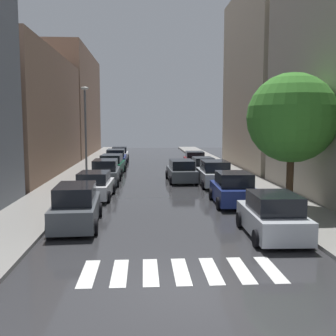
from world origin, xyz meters
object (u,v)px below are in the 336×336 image
Objects in this scene: street_tree_right at (292,118)px; parked_car_right_third at (214,174)px; lamp_post_left at (85,125)px; parked_car_left_third at (106,173)px; parked_car_left_nearest at (76,207)px; parked_car_left_fifth at (116,158)px; parked_car_left_fourth at (112,165)px; parked_car_right_fourth at (203,167)px; parked_car_right_nearest at (273,216)px; parked_car_right_second at (233,189)px; parked_car_left_sixth at (120,154)px; parked_car_left_second at (95,186)px; car_midroad at (181,171)px; parked_car_right_fifth at (195,160)px.

parked_car_right_third is at bearing 107.12° from street_tree_right.
parked_car_left_third is at bearing -58.55° from lamp_post_left.
lamp_post_left is (-9.37, 4.12, 3.34)m from parked_car_right_third.
parked_car_left_nearest reaches higher than parked_car_left_fifth.
lamp_post_left is (-1.77, -2.73, 3.37)m from parked_car_left_fourth.
parked_car_right_fourth is (0.01, 5.45, -0.10)m from parked_car_right_third.
parked_car_right_nearest is 1.04× the size of parked_car_right_second.
parked_car_left_sixth is 0.72× the size of street_tree_right.
parked_car_left_nearest is 1.13× the size of parked_car_right_fourth.
parked_car_left_fourth is at bearing 22.85° from parked_car_right_nearest.
lamp_post_left is at bearing 31.18° from parked_car_left_third.
parked_car_right_nearest reaches higher than parked_car_left_second.
parked_car_left_fourth is 7.20m from car_midroad.
parked_car_right_second is 14.44m from lamp_post_left.
street_tree_right is at bearing -78.63° from parked_car_left_nearest.
parked_car_left_fourth is 1.12× the size of parked_car_right_fourth.
parked_car_right_second reaches higher than parked_car_left_fifth.
parked_car_left_sixth is at bearing 110.82° from street_tree_right.
parked_car_left_third is 8.71m from parked_car_right_fourth.
lamp_post_left reaches higher than parked_car_right_third.
parked_car_right_fourth is 3.85m from car_midroad.
parked_car_left_sixth is (0.15, 22.66, 0.04)m from parked_car_left_second.
lamp_post_left is (-1.72, -8.73, 3.35)m from parked_car_left_fifth.
parked_car_left_fifth is at bearing 115.93° from street_tree_right.
car_midroad is at bearing -162.28° from parked_car_left_sixth.
parked_car_right_second is (7.64, -2.27, 0.08)m from parked_car_left_second.
parked_car_left_sixth is 0.69× the size of lamp_post_left.
street_tree_right reaches higher than parked_car_left_sixth.
street_tree_right reaches higher than parked_car_left_nearest.
parked_car_left_third is 0.95× the size of parked_car_left_fourth.
street_tree_right is at bearing -163.05° from parked_car_right_third.
parked_car_left_nearest is 1.01× the size of parked_car_left_fifth.
lamp_post_left is at bearing 66.10° from parked_car_right_third.
parked_car_right_fourth is (-0.02, 18.04, -0.08)m from parked_car_right_nearest.
parked_car_right_third reaches higher than parked_car_right_nearest.
parked_car_left_sixth is 1.18× the size of parked_car_right_second.
parked_car_left_sixth is 1.05× the size of parked_car_right_third.
parked_car_left_sixth is (0.16, 28.95, -0.06)m from parked_car_left_nearest.
parked_car_right_nearest is (7.65, -13.84, -0.02)m from parked_car_left_third.
street_tree_right is 0.96× the size of lamp_post_left.
lamp_post_left is (-9.39, -6.79, 3.40)m from parked_car_right_fifth.
parked_car_left_second is 11.03m from parked_car_left_fourth.
parked_car_left_fourth is at bearing 78.01° from parked_car_right_fourth.
parked_car_right_fourth is at bearing -97.77° from parked_car_left_fourth.
parked_car_left_fifth is 0.71× the size of street_tree_right.
parked_car_left_nearest is at bearing 152.39° from parked_car_right_fourth.
parked_car_right_nearest is at bearing -135.30° from parked_car_left_second.
lamp_post_left is at bearing 30.80° from parked_car_right_nearest.
parked_car_left_fifth is 14.95m from parked_car_right_third.
car_midroad reaches higher than parked_car_right_fifth.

